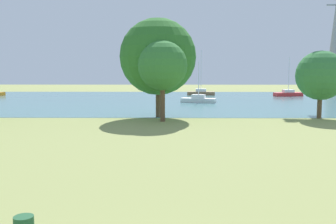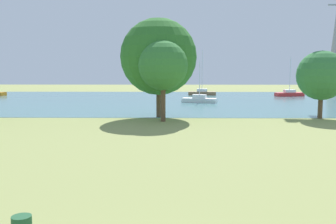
% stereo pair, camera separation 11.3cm
% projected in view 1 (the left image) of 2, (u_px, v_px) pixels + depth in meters
% --- Properties ---
extents(ground_plane, '(160.00, 160.00, 0.00)m').
position_uv_depth(ground_plane, '(162.00, 131.00, 30.26)').
color(ground_plane, '#8C9351').
extents(water_surface, '(140.00, 40.00, 0.02)m').
position_uv_depth(water_surface, '(167.00, 100.00, 58.07)').
color(water_surface, slate).
rests_on(water_surface, ground).
extents(sailboat_white, '(5.03, 2.87, 5.71)m').
position_uv_depth(sailboat_white, '(198.00, 99.00, 54.64)').
color(sailboat_white, white).
rests_on(sailboat_white, water_surface).
extents(sailboat_red, '(5.01, 2.45, 6.60)m').
position_uv_depth(sailboat_red, '(288.00, 93.00, 66.62)').
color(sailboat_red, red).
rests_on(sailboat_red, water_surface).
extents(sailboat_brown, '(4.86, 1.72, 7.82)m').
position_uv_depth(sailboat_brown, '(201.00, 92.00, 69.07)').
color(sailboat_brown, brown).
rests_on(sailboat_brown, water_surface).
extents(tree_west_far, '(7.49, 7.49, 9.68)m').
position_uv_depth(tree_west_far, '(158.00, 57.00, 38.33)').
color(tree_west_far, brown).
rests_on(tree_west_far, ground).
extents(tree_east_near, '(4.47, 4.47, 7.30)m').
position_uv_depth(tree_east_near, '(163.00, 66.00, 35.27)').
color(tree_east_near, brown).
rests_on(tree_east_near, ground).
extents(tree_west_near, '(4.71, 4.71, 6.49)m').
position_uv_depth(tree_west_near, '(321.00, 76.00, 37.55)').
color(tree_west_near, brown).
rests_on(tree_west_near, ground).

